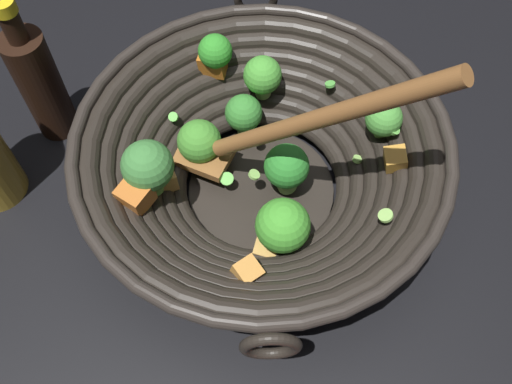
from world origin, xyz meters
TOP-DOWN VIEW (x-y plane):
  - ground_plane at (0.00, 0.00)m, footprint 4.00×4.00m
  - wok at (-0.00, -0.00)m, footprint 0.40×0.40m
  - soy_sauce_bottle at (-0.22, -0.16)m, footprint 0.05×0.05m

SIDE VIEW (x-z plane):
  - ground_plane at x=0.00m, z-range 0.00..0.00m
  - wok at x=0.00m, z-range -0.07..0.21m
  - soy_sauce_bottle at x=-0.22m, z-range -0.02..0.18m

